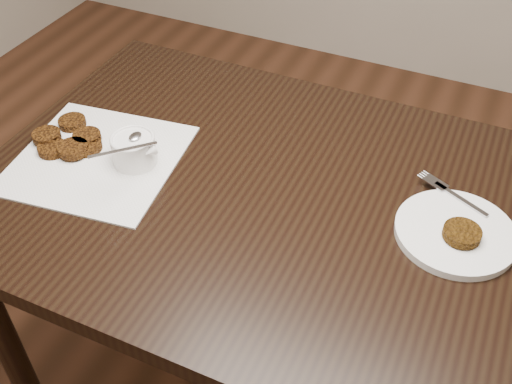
# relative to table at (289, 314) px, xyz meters

# --- Properties ---
(table) EXTENTS (1.31, 0.84, 0.75)m
(table) POSITION_rel_table_xyz_m (0.00, 0.00, 0.00)
(table) COLOR black
(table) RESTS_ON floor
(napkin) EXTENTS (0.37, 0.37, 0.00)m
(napkin) POSITION_rel_table_xyz_m (-0.43, -0.06, 0.38)
(napkin) COLOR white
(napkin) RESTS_ON table
(sauce_ramekin) EXTENTS (0.14, 0.14, 0.13)m
(sauce_ramekin) POSITION_rel_table_xyz_m (-0.35, -0.03, 0.44)
(sauce_ramekin) COLOR white
(sauce_ramekin) RESTS_ON napkin
(patty_cluster) EXTENTS (0.28, 0.28, 0.02)m
(patty_cluster) POSITION_rel_table_xyz_m (-0.50, -0.04, 0.39)
(patty_cluster) COLOR #5A310B
(patty_cluster) RESTS_ON napkin
(plate_with_patty) EXTENTS (0.30, 0.30, 0.03)m
(plate_with_patty) POSITION_rel_table_xyz_m (0.31, 0.03, 0.39)
(plate_with_patty) COLOR white
(plate_with_patty) RESTS_ON table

